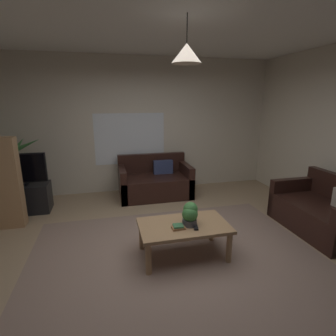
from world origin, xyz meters
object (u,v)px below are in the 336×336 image
(couch_under_window, at_px, (155,183))
(remote_on_table_0, at_px, (196,227))
(tv, at_px, (18,169))
(book_on_table_1, at_px, (178,226))
(book_on_table_0, at_px, (179,228))
(potted_palm_corner, at_px, (15,171))
(coffee_table, at_px, (184,229))
(pendant_lamp, at_px, (187,53))
(couch_right_side, at_px, (322,213))
(potted_plant_on_table, at_px, (190,214))
(tv_stand, at_px, (23,199))

(couch_under_window, bearing_deg, remote_on_table_0, -88.71)
(couch_under_window, height_order, tv, tv)
(book_on_table_1, bearing_deg, tv, 138.17)
(couch_under_window, height_order, book_on_table_0, couch_under_window)
(book_on_table_1, bearing_deg, potted_palm_corner, 134.44)
(coffee_table, height_order, pendant_lamp, pendant_lamp)
(remote_on_table_0, distance_m, pendant_lamp, 1.96)
(couch_under_window, bearing_deg, coffee_table, -91.57)
(coffee_table, xyz_separation_m, book_on_table_0, (-0.09, -0.10, 0.08))
(book_on_table_0, relative_size, book_on_table_1, 1.33)
(couch_right_side, distance_m, book_on_table_1, 2.33)
(potted_plant_on_table, distance_m, potted_palm_corner, 3.58)
(pendant_lamp, bearing_deg, couch_right_side, 3.69)
(couch_right_side, bearing_deg, pendant_lamp, -86.31)
(book_on_table_1, height_order, tv_stand, tv_stand)
(tv_stand, bearing_deg, book_on_table_0, -42.28)
(book_on_table_0, xyz_separation_m, potted_plant_on_table, (0.16, 0.07, 0.13))
(couch_right_side, relative_size, coffee_table, 1.22)
(book_on_table_1, height_order, tv, tv)
(tv_stand, relative_size, potted_palm_corner, 0.70)
(couch_right_side, height_order, tv, tv)
(book_on_table_0, bearing_deg, pendant_lamp, 45.50)
(coffee_table, distance_m, tv, 3.07)
(tv_stand, distance_m, potted_palm_corner, 0.63)
(couch_under_window, xyz_separation_m, book_on_table_1, (-0.15, -2.30, 0.19))
(couch_under_window, xyz_separation_m, book_on_table_0, (-0.16, -2.31, 0.17))
(book_on_table_1, distance_m, potted_plant_on_table, 0.21)
(couch_under_window, distance_m, tv_stand, 2.42)
(book_on_table_0, height_order, remote_on_table_0, book_on_table_0)
(remote_on_table_0, distance_m, tv_stand, 3.22)
(potted_plant_on_table, bearing_deg, tv_stand, 140.70)
(book_on_table_1, distance_m, potted_palm_corner, 3.50)
(potted_plant_on_table, distance_m, pendant_lamp, 1.82)
(book_on_table_1, bearing_deg, couch_right_side, 5.67)
(remote_on_table_0, relative_size, pendant_lamp, 0.33)
(potted_plant_on_table, xyz_separation_m, pendant_lamp, (-0.07, 0.03, 1.82))
(pendant_lamp, bearing_deg, tv_stand, 140.26)
(book_on_table_0, xyz_separation_m, remote_on_table_0, (0.21, -0.02, -0.00))
(couch_right_side, relative_size, tv, 1.51)
(tv_stand, height_order, tv, tv)
(potted_plant_on_table, xyz_separation_m, potted_palm_corner, (-2.61, 2.44, 0.06))
(remote_on_table_0, relative_size, tv, 0.18)
(couch_under_window, relative_size, potted_plant_on_table, 4.99)
(couch_right_side, distance_m, pendant_lamp, 3.07)
(tv, relative_size, potted_palm_corner, 0.70)
(book_on_table_1, bearing_deg, coffee_table, 42.68)
(couch_right_side, xyz_separation_m, tv, (-4.56, 1.79, 0.51))
(coffee_table, distance_m, potted_palm_corner, 3.52)
(coffee_table, xyz_separation_m, pendant_lamp, (0.00, 0.00, 2.03))
(remote_on_table_0, relative_size, potted_palm_corner, 0.12)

